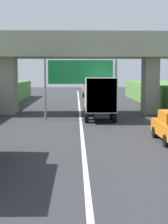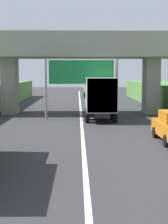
# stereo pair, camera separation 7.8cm
# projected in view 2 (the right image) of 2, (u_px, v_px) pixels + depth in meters

# --- Properties ---
(lane_centre_stripe) EXTENTS (0.20, 98.93, 0.01)m
(lane_centre_stripe) POSITION_uv_depth(u_px,v_px,m) (82.00, 125.00, 24.73)
(lane_centre_stripe) COLOR white
(lane_centre_stripe) RESTS_ON ground
(overpass_bridge) EXTENTS (40.00, 4.80, 7.42)m
(overpass_bridge) POSITION_uv_depth(u_px,v_px,m) (81.00, 54.00, 31.43)
(overpass_bridge) COLOR gray
(overpass_bridge) RESTS_ON ground
(overhead_highway_sign) EXTENTS (5.88, 0.18, 4.92)m
(overhead_highway_sign) POSITION_uv_depth(u_px,v_px,m) (81.00, 76.00, 27.06)
(overhead_highway_sign) COLOR slate
(overhead_highway_sign) RESTS_ON ground
(truck_white) EXTENTS (2.44, 7.30, 3.44)m
(truck_white) POSITION_uv_depth(u_px,v_px,m) (99.00, 96.00, 28.00)
(truck_white) COLOR black
(truck_white) RESTS_ON ground
(truck_silver) EXTENTS (2.44, 7.30, 3.44)m
(truck_silver) POSITION_uv_depth(u_px,v_px,m) (91.00, 85.00, 55.22)
(truck_silver) COLOR black
(truck_silver) RESTS_ON ground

